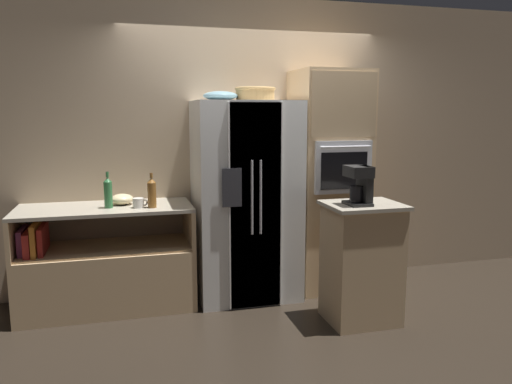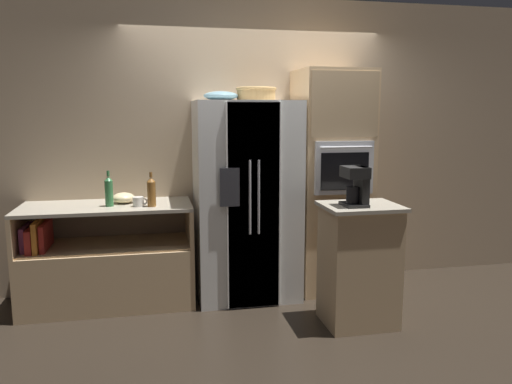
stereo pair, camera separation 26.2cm
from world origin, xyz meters
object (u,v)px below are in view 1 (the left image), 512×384
fruit_bowl (220,96)px  mixing_bowl (122,199)px  mug (139,203)px  wicker_basket (255,93)px  wall_oven (329,181)px  bottle_short (108,192)px  coffee_maker (360,184)px  refrigerator (246,201)px  bottle_tall (152,192)px

fruit_bowl → mixing_bowl: 1.27m
fruit_bowl → mug: fruit_bowl is taller
wicker_basket → fruit_bowl: wicker_basket is taller
wall_oven → fruit_bowl: (-1.06, -0.01, 0.80)m
wall_oven → bottle_short: wall_oven is taller
mug → coffee_maker: bearing=-24.7°
wall_oven → bottle_short: 2.06m
mug → mixing_bowl: mixing_bowl is taller
refrigerator → bottle_short: size_ratio=5.85×
wicker_basket → bottle_tall: (-0.96, -0.17, -0.84)m
fruit_bowl → refrigerator: bearing=-7.9°
wicker_basket → bottle_tall: 1.29m
bottle_tall → mug: (-0.11, 0.02, -0.09)m
bottle_short → coffee_maker: bearing=-23.3°
wall_oven → mug: wall_oven is taller
bottle_tall → mixing_bowl: bottle_tall is taller
refrigerator → bottle_tall: bearing=-171.9°
bottle_tall → coffee_maker: (1.57, -0.75, 0.12)m
wicker_basket → refrigerator: bearing=-156.7°
bottle_short → refrigerator: bearing=1.8°
mug → mixing_bowl: bearing=126.3°
wicker_basket → bottle_tall: bearing=-170.2°
mixing_bowl → coffee_maker: bearing=-27.8°
wicker_basket → mug: (-1.07, -0.14, -0.93)m
wall_oven → wicker_basket: 1.11m
refrigerator → coffee_maker: 1.15m
mug → coffee_maker: size_ratio=0.41×
wicker_basket → mug: bearing=-172.5°
mixing_bowl → bottle_short: bearing=-130.4°
bottle_short → mixing_bowl: (0.11, 0.13, -0.09)m
refrigerator → wicker_basket: 0.98m
bottle_tall → mixing_bowl: bearing=139.7°
wall_oven → fruit_bowl: 1.33m
bottle_tall → mug: 0.15m
mixing_bowl → coffee_maker: (1.82, -0.96, 0.21)m
wicker_basket → bottle_short: (-1.32, -0.08, -0.84)m
bottle_short → fruit_bowl: bearing=4.0°
coffee_maker → wall_oven: bearing=82.3°
refrigerator → wall_oven: wall_oven is taller
coffee_maker → bottle_tall: bearing=154.5°
wall_oven → fruit_bowl: bearing=-179.4°
fruit_bowl → coffee_maker: bearing=-43.9°
wicker_basket → coffee_maker: size_ratio=1.19×
mug → coffee_maker: (1.68, -0.77, 0.21)m
wall_oven → bottle_short: bearing=-177.7°
wall_oven → mixing_bowl: wall_oven is taller
coffee_maker → bottle_short: bearing=156.7°
wall_oven → wicker_basket: wall_oven is taller
wicker_basket → coffee_maker: bearing=-56.2°
refrigerator → bottle_short: bearing=-178.2°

